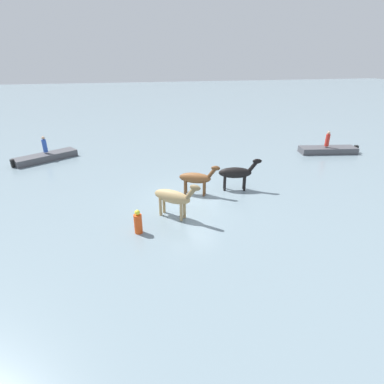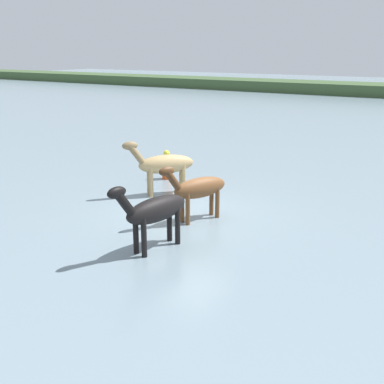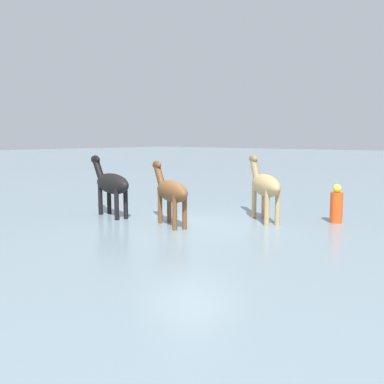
# 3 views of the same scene
# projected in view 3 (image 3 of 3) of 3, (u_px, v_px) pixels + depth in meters

# --- Properties ---
(ground_plane) EXTENTS (155.52, 155.52, 0.00)m
(ground_plane) POSITION_uv_depth(u_px,v_px,m) (191.00, 224.00, 12.32)
(ground_plane) COLOR gray
(horse_gray_outer) EXTENTS (1.90, 2.17, 1.94)m
(horse_gray_outer) POSITION_uv_depth(u_px,v_px,m) (265.00, 185.00, 12.66)
(horse_gray_outer) COLOR tan
(horse_gray_outer) RESTS_ON ground_plane
(horse_mid_herd) EXTENTS (1.25, 2.25, 1.79)m
(horse_mid_herd) POSITION_uv_depth(u_px,v_px,m) (171.00, 191.00, 11.97)
(horse_mid_herd) COLOR brown
(horse_mid_herd) RESTS_ON ground_plane
(horse_pinto_flank) EXTENTS (0.95, 2.45, 1.89)m
(horse_pinto_flank) POSITION_uv_depth(u_px,v_px,m) (111.00, 184.00, 13.39)
(horse_pinto_flank) COLOR black
(horse_pinto_flank) RESTS_ON ground_plane
(buoy_channel_marker) EXTENTS (0.36, 0.36, 1.14)m
(buoy_channel_marker) POSITION_uv_depth(u_px,v_px,m) (336.00, 206.00, 12.41)
(buoy_channel_marker) COLOR #E54C19
(buoy_channel_marker) RESTS_ON ground_plane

